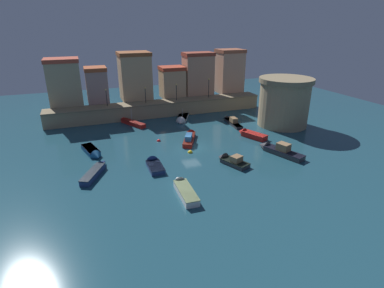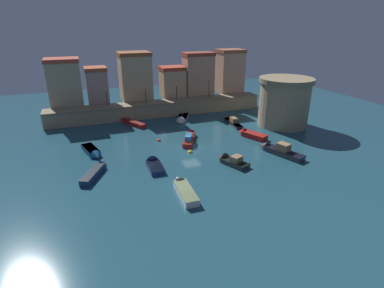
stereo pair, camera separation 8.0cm
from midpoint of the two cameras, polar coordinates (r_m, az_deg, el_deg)
name	(u,v)px [view 2 (the right image)]	position (r m, az deg, el deg)	size (l,w,h in m)	color
ground_plane	(191,148)	(44.73, -0.10, -0.69)	(97.28, 97.28, 0.00)	#1E4756
quay_wall	(160,108)	(60.58, -6.04, 6.65)	(42.08, 3.81, 2.78)	#9E8966
old_town_backdrop	(153,77)	(63.29, -7.33, 12.30)	(39.58, 5.69, 9.32)	tan
fortress_tower	(284,102)	(55.97, 16.94, 7.59)	(9.21, 9.21, 8.40)	#9E8966
quay_lamp_0	(106,95)	(58.20, -15.70, 8.91)	(0.32, 0.32, 3.19)	black
quay_lamp_1	(145,92)	(59.21, -8.68, 9.59)	(0.32, 0.32, 3.04)	black
quay_lamp_2	(177,89)	(60.71, -2.88, 10.22)	(0.32, 0.32, 3.24)	black
quay_lamp_3	(209,85)	(63.02, 3.24, 10.99)	(0.32, 0.32, 3.89)	black
moored_boat_0	(182,119)	(57.32, -1.86, 4.69)	(4.58, 6.77, 2.55)	silver
moored_boat_1	(231,121)	(56.09, 7.43, 4.27)	(1.71, 7.33, 1.66)	#333338
moored_boat_2	(183,189)	(33.29, -1.56, -8.33)	(1.69, 6.17, 1.40)	white
moored_boat_3	(278,150)	(44.35, 15.86, -1.06)	(3.92, 7.26, 2.15)	#333338
moored_boat_4	(130,122)	(56.22, -11.42, 4.05)	(4.29, 6.84, 3.09)	red
moored_boat_5	(154,164)	(39.18, -7.14, -3.76)	(1.79, 4.58, 1.62)	navy
moored_boat_6	(190,137)	(47.59, -0.36, 1.32)	(4.40, 7.05, 1.75)	red
moored_boat_7	(93,152)	(44.54, -18.06, -1.40)	(2.78, 5.66, 1.40)	#195689
moored_boat_8	(230,160)	(40.06, 7.26, -3.05)	(3.33, 4.99, 1.86)	#333338
moored_boat_10	(250,134)	(49.77, 10.93, 1.80)	(3.46, 5.36, 1.47)	red
moored_boat_13	(96,171)	(38.87, -17.53, -4.78)	(3.91, 6.19, 1.08)	navy
mooring_buoy_0	(190,153)	(43.05, -0.30, -1.62)	(0.69, 0.69, 0.69)	yellow
mooring_buoy_1	(159,141)	(47.51, -6.20, 0.56)	(0.59, 0.59, 0.59)	red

